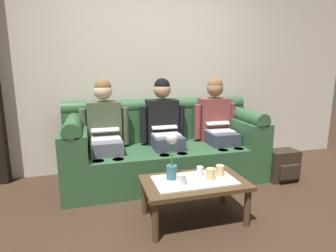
# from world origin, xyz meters

# --- Properties ---
(ground_plane) EXTENTS (14.00, 14.00, 0.00)m
(ground_plane) POSITION_xyz_m (0.00, 0.00, 0.00)
(ground_plane) COLOR #382619
(back_wall_patterned) EXTENTS (6.00, 0.12, 2.90)m
(back_wall_patterned) POSITION_xyz_m (0.00, 1.70, 1.45)
(back_wall_patterned) COLOR beige
(back_wall_patterned) RESTS_ON ground_plane
(couch) EXTENTS (2.34, 0.88, 0.96)m
(couch) POSITION_xyz_m (0.00, 1.17, 0.37)
(couch) COLOR #2D5633
(couch) RESTS_ON ground_plane
(person_left) EXTENTS (0.56, 0.67, 1.22)m
(person_left) POSITION_xyz_m (-0.69, 1.17, 0.66)
(person_left) COLOR #595B66
(person_left) RESTS_ON ground_plane
(person_middle) EXTENTS (0.56, 0.67, 1.22)m
(person_middle) POSITION_xyz_m (0.00, 1.17, 0.66)
(person_middle) COLOR #383D4C
(person_middle) RESTS_ON ground_plane
(person_right) EXTENTS (0.56, 0.67, 1.22)m
(person_right) POSITION_xyz_m (0.69, 1.17, 0.66)
(person_right) COLOR #383D4C
(person_right) RESTS_ON ground_plane
(coffee_table) EXTENTS (0.91, 0.54, 0.38)m
(coffee_table) POSITION_xyz_m (0.00, 0.16, 0.32)
(coffee_table) COLOR #47331E
(coffee_table) RESTS_ON ground_plane
(flower_vase) EXTENTS (0.10, 0.10, 0.42)m
(flower_vase) POSITION_xyz_m (-0.19, 0.23, 0.60)
(flower_vase) COLOR #336672
(flower_vase) RESTS_ON coffee_table
(cup_near_left) EXTENTS (0.06, 0.06, 0.09)m
(cup_near_left) POSITION_xyz_m (0.08, 0.22, 0.43)
(cup_near_left) COLOR silver
(cup_near_left) RESTS_ON coffee_table
(cup_near_right) EXTENTS (0.08, 0.08, 0.09)m
(cup_near_right) POSITION_xyz_m (-0.14, 0.10, 0.43)
(cup_near_right) COLOR silver
(cup_near_right) RESTS_ON coffee_table
(cup_far_center) EXTENTS (0.08, 0.08, 0.09)m
(cup_far_center) POSITION_xyz_m (0.26, 0.18, 0.43)
(cup_far_center) COLOR #DBB77A
(cup_far_center) RESTS_ON coffee_table
(cup_far_left) EXTENTS (0.08, 0.08, 0.10)m
(cup_far_left) POSITION_xyz_m (0.14, 0.13, 0.43)
(cup_far_left) COLOR #DBB77A
(cup_far_left) RESTS_ON coffee_table
(backpack_right) EXTENTS (0.35, 0.27, 0.37)m
(backpack_right) POSITION_xyz_m (1.35, 0.70, 0.18)
(backpack_right) COLOR #2D2319
(backpack_right) RESTS_ON ground_plane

